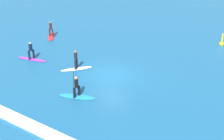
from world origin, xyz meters
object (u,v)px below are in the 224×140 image
surfer_on_white_board (76,64)px  marker_buoy (222,43)px  surfer_on_blue_board (77,92)px  surfer_on_red_board (51,34)px  surfer_on_purple_board (31,55)px

surfer_on_white_board → marker_buoy: 15.95m
surfer_on_white_board → surfer_on_blue_board: bearing=78.3°
surfer_on_red_board → marker_buoy: 18.58m
surfer_on_red_board → surfer_on_purple_board: bearing=-11.3°
surfer_on_red_board → surfer_on_white_board: 9.13m
surfer_on_purple_board → marker_buoy: surfer_on_purple_board is taller
surfer_on_purple_board → surfer_on_blue_board: (8.04, -3.00, -0.03)m
surfer_on_white_board → marker_buoy: surfer_on_white_board is taller
surfer_on_red_board → surfer_on_purple_board: surfer_on_red_board is taller
surfer_on_white_board → surfer_on_purple_board: (-4.90, -0.72, -0.03)m
marker_buoy → surfer_on_white_board: bearing=-124.0°
surfer_on_red_board → surfer_on_purple_board: (2.80, -5.63, 0.05)m
surfer_on_purple_board → surfer_on_blue_board: bearing=146.4°
surfer_on_purple_board → surfer_on_blue_board: 8.58m
marker_buoy → surfer_on_red_board: bearing=-153.4°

